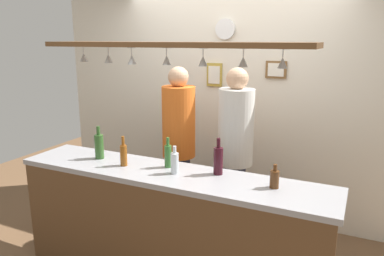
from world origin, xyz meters
The scene contains 22 objects.
ground_plane centered at (0.00, 0.00, 0.00)m, with size 8.00×8.00×0.00m, color brown.
back_wall centered at (0.00, 1.10, 1.30)m, with size 4.40×0.06×2.60m, color silver.
bar_counter centered at (0.00, -0.50, 0.66)m, with size 2.70×0.55×0.97m.
overhead_glass_rack centered at (0.00, -0.30, 1.99)m, with size 2.20×0.36×0.04m, color brown.
hanging_wineglass_far_left centered at (-0.89, -0.25, 1.87)m, with size 0.07×0.07×0.13m.
hanging_wineglass_left centered at (-0.58, -0.31, 1.87)m, with size 0.07×0.07×0.13m.
hanging_wineglass_center_left centered at (-0.31, -0.37, 1.87)m, with size 0.07×0.07×0.13m.
hanging_wineglass_center centered at (-0.01, -0.33, 1.87)m, with size 0.07×0.07×0.13m.
hanging_wineglass_center_right centered at (0.29, -0.33, 1.87)m, with size 0.07×0.07×0.13m.
hanging_wineglass_right centered at (0.58, -0.27, 1.87)m, with size 0.07×0.07×0.13m.
hanging_wineglass_far_right centered at (0.86, -0.28, 1.87)m, with size 0.07×0.07×0.13m.
person_left_orange_shirt centered at (-0.31, 0.43, 1.07)m, with size 0.34×0.34×1.76m.
person_middle_white_patterned_shirt centered at (0.31, 0.43, 1.07)m, with size 0.34×0.34×1.77m.
bottle_beer_brown_stubby centered at (0.86, -0.30, 1.04)m, with size 0.07×0.07×0.18m.
bottle_champagne_green centered at (-0.74, -0.30, 1.09)m, with size 0.08×0.08×0.30m.
bottle_beer_green_import centered at (-0.06, -0.24, 1.07)m, with size 0.06×0.06×0.26m.
bottle_beer_amber_tall centered at (-0.43, -0.37, 1.07)m, with size 0.06×0.06×0.26m.
bottle_wine_dark_red centered at (0.38, -0.21, 1.09)m, with size 0.08×0.08×0.30m.
bottle_soda_clear centered at (0.06, -0.35, 1.06)m, with size 0.06×0.06×0.23m.
picture_frame_crest centered at (-0.17, 1.06, 1.63)m, with size 0.18×0.02×0.26m.
picture_frame_upper_small centered at (0.52, 1.06, 1.71)m, with size 0.22×0.02×0.18m.
wall_clock centered at (-0.05, 1.05, 2.13)m, with size 0.22×0.22×0.03m, color white.
Camera 1 is at (1.39, -2.85, 2.03)m, focal length 34.68 mm.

